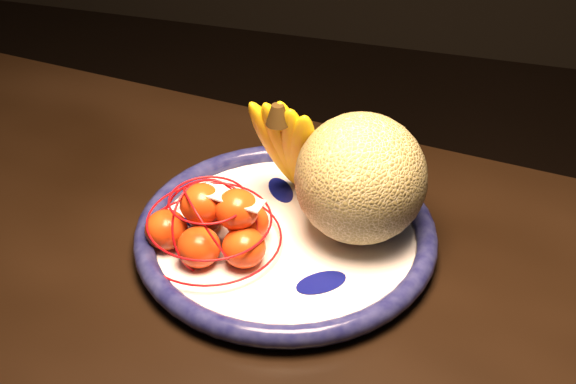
% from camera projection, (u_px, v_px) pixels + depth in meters
% --- Properties ---
extents(dining_table, '(1.59, 1.08, 0.74)m').
position_uv_depth(dining_table, '(103.00, 354.00, 0.92)').
color(dining_table, black).
rests_on(dining_table, ground).
extents(fruit_bowl, '(0.36, 0.36, 0.03)m').
position_uv_depth(fruit_bowl, '(286.00, 235.00, 0.94)').
color(fruit_bowl, white).
rests_on(fruit_bowl, dining_table).
extents(cantaloupe, '(0.15, 0.15, 0.15)m').
position_uv_depth(cantaloupe, '(361.00, 178.00, 0.90)').
color(cantaloupe, olive).
rests_on(cantaloupe, fruit_bowl).
extents(banana_bunch, '(0.11, 0.10, 0.16)m').
position_uv_depth(banana_bunch, '(289.00, 143.00, 0.95)').
color(banana_bunch, '#E1BE03').
rests_on(banana_bunch, fruit_bowl).
extents(mandarin_bag, '(0.19, 0.19, 0.10)m').
position_uv_depth(mandarin_bag, '(213.00, 225.00, 0.91)').
color(mandarin_bag, '#FF5C1A').
rests_on(mandarin_bag, fruit_bowl).
extents(price_tag, '(0.07, 0.03, 0.01)m').
position_uv_depth(price_tag, '(232.00, 198.00, 0.88)').
color(price_tag, white).
rests_on(price_tag, mandarin_bag).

